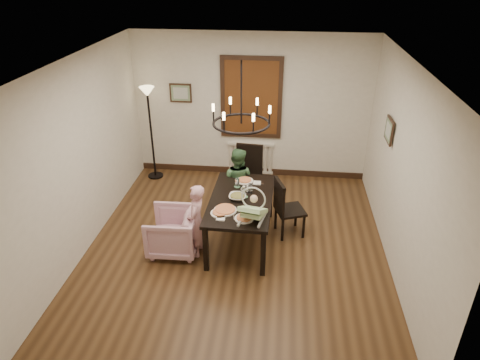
% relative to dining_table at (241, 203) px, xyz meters
% --- Properties ---
extents(room_shell, '(4.51, 5.00, 2.81)m').
position_rel_dining_table_xyz_m(room_shell, '(-0.06, 0.22, 0.72)').
color(room_shell, '#56381D').
rests_on(room_shell, ground).
extents(dining_table, '(0.95, 1.65, 0.77)m').
position_rel_dining_table_xyz_m(dining_table, '(0.00, 0.00, 0.00)').
color(dining_table, black).
rests_on(dining_table, room_shell).
extents(chair_far, '(0.51, 0.51, 1.07)m').
position_rel_dining_table_xyz_m(chair_far, '(-0.02, 1.17, -0.15)').
color(chair_far, black).
rests_on(chair_far, room_shell).
extents(chair_right, '(0.54, 0.54, 0.96)m').
position_rel_dining_table_xyz_m(chair_right, '(0.74, 0.30, -0.20)').
color(chair_right, black).
rests_on(chair_right, room_shell).
extents(armchair, '(0.75, 0.73, 0.67)m').
position_rel_dining_table_xyz_m(armchair, '(-0.99, -0.35, -0.35)').
color(armchair, '#D9A6BA').
rests_on(armchair, room_shell).
extents(elderly_woman, '(0.24, 0.35, 0.94)m').
position_rel_dining_table_xyz_m(elderly_woman, '(-0.61, -0.37, -0.21)').
color(elderly_woman, '#D3959C').
rests_on(elderly_woman, room_shell).
extents(seated_man, '(0.55, 0.47, 1.00)m').
position_rel_dining_table_xyz_m(seated_man, '(-0.15, 0.83, -0.18)').
color(seated_man, '#3D663D').
rests_on(seated_man, room_shell).
extents(baby_bouncer, '(0.46, 0.56, 0.33)m').
position_rel_dining_table_xyz_m(baby_bouncer, '(0.22, -0.53, 0.25)').
color(baby_bouncer, '#B4DB97').
rests_on(baby_bouncer, dining_table).
extents(salad_bowl, '(0.31, 0.31, 0.08)m').
position_rel_dining_table_xyz_m(salad_bowl, '(-0.05, -0.01, 0.12)').
color(salad_bowl, white).
rests_on(salad_bowl, dining_table).
extents(pizza_platter, '(0.33, 0.33, 0.04)m').
position_rel_dining_table_xyz_m(pizza_platter, '(-0.19, -0.37, 0.11)').
color(pizza_platter, tan).
rests_on(pizza_platter, dining_table).
extents(drinking_glass, '(0.08, 0.08, 0.15)m').
position_rel_dining_table_xyz_m(drinking_glass, '(0.02, 0.04, 0.16)').
color(drinking_glass, silver).
rests_on(drinking_glass, dining_table).
extents(window_blinds, '(1.00, 0.03, 1.40)m').
position_rel_dining_table_xyz_m(window_blinds, '(-0.06, 2.31, 0.92)').
color(window_blinds, brown).
rests_on(window_blinds, room_shell).
extents(radiator, '(0.92, 0.12, 0.62)m').
position_rel_dining_table_xyz_m(radiator, '(-0.06, 2.33, -0.33)').
color(radiator, silver).
rests_on(radiator, room_shell).
extents(picture_back, '(0.42, 0.03, 0.36)m').
position_rel_dining_table_xyz_m(picture_back, '(-1.41, 2.32, 0.97)').
color(picture_back, black).
rests_on(picture_back, room_shell).
extents(picture_right, '(0.03, 0.42, 0.36)m').
position_rel_dining_table_xyz_m(picture_right, '(2.15, 0.75, 0.97)').
color(picture_right, black).
rests_on(picture_right, room_shell).
extents(floor_lamp, '(0.30, 0.30, 1.80)m').
position_rel_dining_table_xyz_m(floor_lamp, '(-1.96, 2.00, 0.22)').
color(floor_lamp, black).
rests_on(floor_lamp, room_shell).
extents(chandelier, '(0.80, 0.80, 0.04)m').
position_rel_dining_table_xyz_m(chandelier, '(0.00, 0.00, 1.27)').
color(chandelier, black).
rests_on(chandelier, room_shell).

